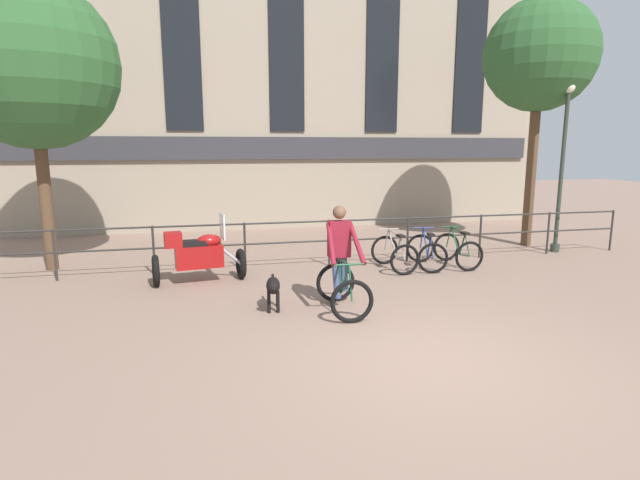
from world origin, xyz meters
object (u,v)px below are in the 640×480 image
Objects in this scene: dog at (273,287)px; parked_bicycle_mid_right at (458,250)px; parked_bicycle_near_lamp at (394,253)px; parked_motorcycle at (198,255)px; parked_bicycle_mid_left at (426,252)px; cyclist_with_bike at (341,264)px; street_lamp at (563,158)px.

dog is 0.79× the size of parked_bicycle_mid_right.
parked_bicycle_near_lamp reaches higher than dog.
parked_motorcycle reaches higher than parked_bicycle_mid_left.
cyclist_with_bike is 3.19m from parked_motorcycle.
parked_motorcycle is at bearing 1.32° from parked_bicycle_mid_right.
parked_motorcycle is 1.65× the size of parked_bicycle_mid_right.
parked_bicycle_mid_left is (0.75, 0.00, 0.00)m from parked_bicycle_near_lamp.
cyclist_with_bike is at bearing -0.77° from dog.
parked_bicycle_mid_left is at bearing 177.11° from parked_bicycle_near_lamp.
dog is at bearing -158.48° from street_lamp.
parked_motorcycle is at bearing 11.44° from parked_bicycle_mid_left.
dog is 0.48× the size of parked_motorcycle.
cyclist_with_bike is 1.53× the size of parked_bicycle_mid_right.
cyclist_with_bike reaches higher than parked_motorcycle.
parked_bicycle_mid_left is 1.09× the size of parked_bicycle_mid_right.
parked_motorcycle is 1.61× the size of parked_bicycle_near_lamp.
dog is (-1.10, 0.15, -0.36)m from cyclist_with_bike.
street_lamp is at bearing 27.71° from cyclist_with_bike.
parked_bicycle_near_lamp is 0.95× the size of parked_bicycle_mid_left.
cyclist_with_bike is at bearing 48.72° from parked_bicycle_near_lamp.
parked_bicycle_mid_right reaches higher than dog.
parked_bicycle_mid_right is at bearing 177.10° from parked_bicycle_near_lamp.
cyclist_with_bike reaches higher than dog.
parked_motorcycle is at bearing 137.82° from cyclist_with_bike.
street_lamp is (3.20, 0.84, 2.00)m from parked_bicycle_mid_right.
parked_motorcycle is 0.44× the size of street_lamp.
parked_bicycle_near_lamp is at bearing 0.07° from parked_bicycle_mid_right.
parked_bicycle_mid_right is (0.76, -0.00, 0.00)m from parked_bicycle_mid_left.
cyclist_with_bike is 1.41× the size of parked_bicycle_mid_left.
street_lamp is (8.85, 0.96, 1.80)m from parked_motorcycle.
street_lamp reaches higher than dog.
parked_bicycle_mid_left is (3.71, 2.18, -0.04)m from dog.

